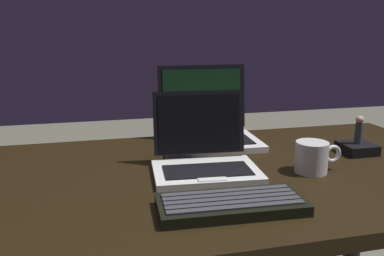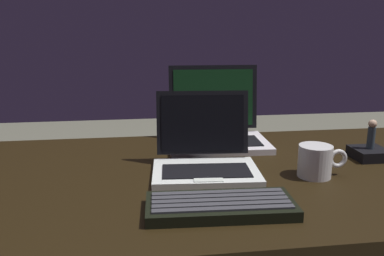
{
  "view_description": "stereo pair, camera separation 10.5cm",
  "coord_description": "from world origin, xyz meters",
  "px_view_note": "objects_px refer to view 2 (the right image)",
  "views": [
    {
      "loc": [
        -0.34,
        -0.99,
        1.13
      ],
      "look_at": [
        -0.09,
        -0.0,
        0.87
      ],
      "focal_mm": 37.27,
      "sensor_mm": 36.0,
      "label": 1
    },
    {
      "loc": [
        -0.23,
        -1.01,
        1.13
      ],
      "look_at": [
        -0.09,
        -0.0,
        0.87
      ],
      "focal_mm": 37.27,
      "sensor_mm": 36.0,
      "label": 2
    }
  ],
  "objects_px": {
    "external_keyboard": "(220,206)",
    "coffee_mug": "(316,161)",
    "laptop_rear": "(217,128)",
    "laptop_front": "(205,157)",
    "figurine": "(372,133)",
    "figurine_stand": "(369,154)"
  },
  "relations": [
    {
      "from": "laptop_front",
      "to": "laptop_rear",
      "type": "distance_m",
      "value": 0.28
    },
    {
      "from": "external_keyboard",
      "to": "coffee_mug",
      "type": "height_order",
      "value": "coffee_mug"
    },
    {
      "from": "laptop_rear",
      "to": "figurine",
      "type": "relative_size",
      "value": 3.76
    },
    {
      "from": "figurine",
      "to": "coffee_mug",
      "type": "distance_m",
      "value": 0.26
    },
    {
      "from": "laptop_rear",
      "to": "figurine",
      "type": "xyz_separation_m",
      "value": [
        0.43,
        -0.23,
        0.03
      ]
    },
    {
      "from": "laptop_front",
      "to": "figurine_stand",
      "type": "relative_size",
      "value": 2.97
    },
    {
      "from": "laptop_front",
      "to": "external_keyboard",
      "type": "xyz_separation_m",
      "value": [
        -0.01,
        -0.25,
        -0.03
      ]
    },
    {
      "from": "laptop_rear",
      "to": "coffee_mug",
      "type": "relative_size",
      "value": 2.5
    },
    {
      "from": "laptop_front",
      "to": "laptop_rear",
      "type": "relative_size",
      "value": 0.88
    },
    {
      "from": "figurine_stand",
      "to": "figurine",
      "type": "bearing_deg",
      "value": -7.13
    },
    {
      "from": "figurine_stand",
      "to": "external_keyboard",
      "type": "bearing_deg",
      "value": -150.76
    },
    {
      "from": "laptop_front",
      "to": "coffee_mug",
      "type": "distance_m",
      "value": 0.3
    },
    {
      "from": "figurine_stand",
      "to": "coffee_mug",
      "type": "distance_m",
      "value": 0.26
    },
    {
      "from": "coffee_mug",
      "to": "laptop_front",
      "type": "bearing_deg",
      "value": 164.82
    },
    {
      "from": "external_keyboard",
      "to": "laptop_front",
      "type": "bearing_deg",
      "value": 88.24
    },
    {
      "from": "laptop_rear",
      "to": "external_keyboard",
      "type": "xyz_separation_m",
      "value": [
        -0.09,
        -0.52,
        -0.04
      ]
    },
    {
      "from": "laptop_front",
      "to": "figurine",
      "type": "height_order",
      "value": "laptop_front"
    },
    {
      "from": "figurine",
      "to": "external_keyboard",
      "type": "bearing_deg",
      "value": -150.76
    },
    {
      "from": "laptop_front",
      "to": "coffee_mug",
      "type": "bearing_deg",
      "value": -15.18
    },
    {
      "from": "laptop_front",
      "to": "laptop_rear",
      "type": "xyz_separation_m",
      "value": [
        0.09,
        0.27,
        0.01
      ]
    },
    {
      "from": "coffee_mug",
      "to": "laptop_rear",
      "type": "bearing_deg",
      "value": 119.92
    },
    {
      "from": "laptop_front",
      "to": "figurine",
      "type": "distance_m",
      "value": 0.52
    }
  ]
}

